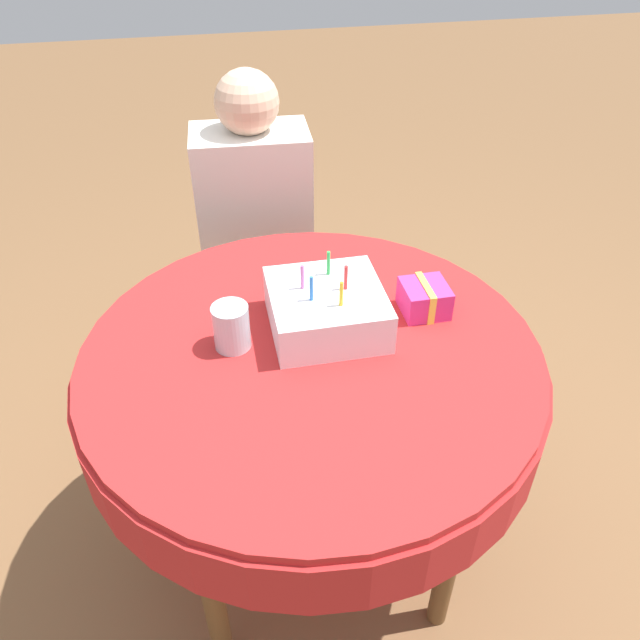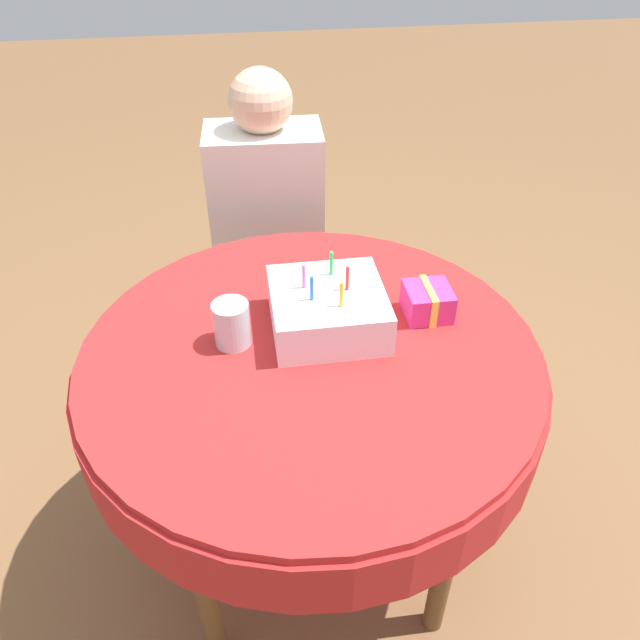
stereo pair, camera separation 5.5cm
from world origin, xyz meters
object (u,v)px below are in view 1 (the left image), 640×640
birthday_cake (326,309)px  gift_box (424,298)px  person (255,218)px  chair (257,258)px  drinking_glass (231,327)px

birthday_cake → gift_box: bearing=3.0°
person → gift_box: (0.32, -0.67, 0.11)m
chair → drinking_glass: size_ratio=8.32×
person → gift_box: size_ratio=10.24×
drinking_glass → gift_box: bearing=4.8°
chair → person: (-0.00, -0.09, 0.21)m
drinking_glass → gift_box: size_ratio=0.94×
birthday_cake → gift_box: birthday_cake is taller
chair → drinking_glass: 0.87m
birthday_cake → person: bearing=97.1°
drinking_glass → person: bearing=79.8°
gift_box → birthday_cake: bearing=-177.0°
birthday_cake → drinking_glass: bearing=-173.2°
person → drinking_glass: bearing=-97.2°
chair → birthday_cake: 0.84m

